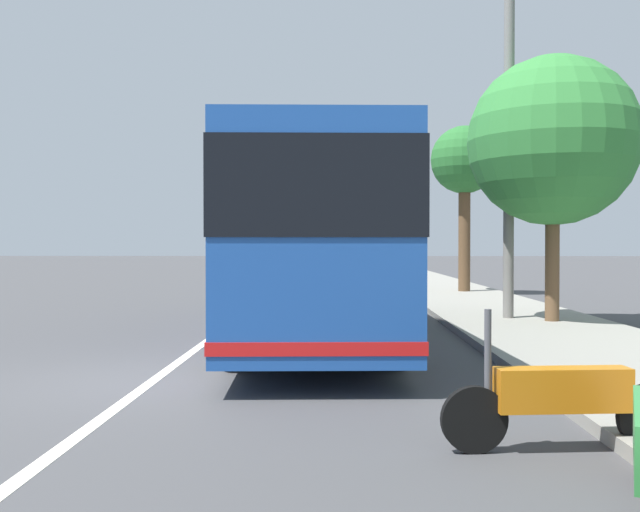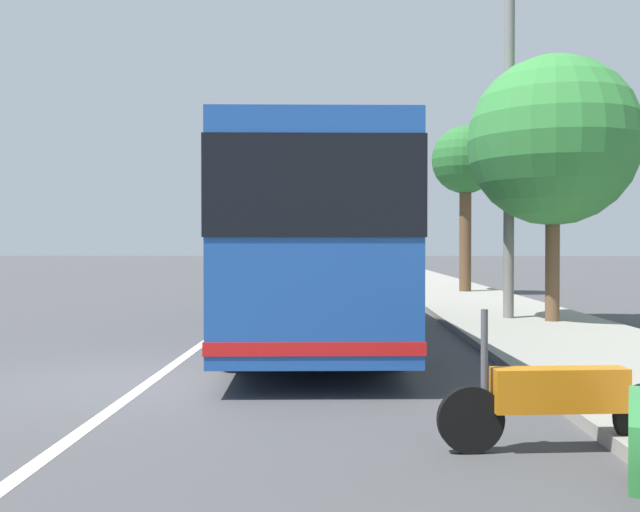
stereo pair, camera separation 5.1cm
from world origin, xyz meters
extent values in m
plane|color=#424244|center=(0.00, 0.00, 0.00)|extent=(220.00, 220.00, 0.00)
cube|color=gray|center=(10.00, -6.62, 0.07)|extent=(110.00, 3.60, 0.14)
cube|color=silver|center=(10.00, 0.00, 0.00)|extent=(110.00, 0.16, 0.01)
cube|color=#1E4C9E|center=(4.87, -1.93, 1.87)|extent=(12.23, 3.06, 3.04)
cube|color=black|center=(4.87, -1.93, 2.48)|extent=(12.27, 3.10, 1.19)
cube|color=red|center=(4.87, -1.93, 0.60)|extent=(12.26, 3.09, 0.16)
cylinder|color=black|center=(8.70, -0.60, 0.50)|extent=(1.01, 0.34, 1.00)
cylinder|color=black|center=(8.80, -2.93, 0.50)|extent=(1.01, 0.34, 1.00)
cylinder|color=black|center=(0.94, -0.93, 0.50)|extent=(1.01, 0.34, 1.00)
cylinder|color=black|center=(1.05, -3.26, 0.50)|extent=(1.01, 0.34, 1.00)
cylinder|color=black|center=(-3.16, -3.60, 0.29)|extent=(0.13, 0.59, 0.58)
cube|color=orange|center=(-3.09, -4.38, 0.54)|extent=(0.34, 1.18, 0.38)
cylinder|color=#4C4C51|center=(-3.15, -3.72, 0.89)|extent=(0.06, 0.06, 0.70)
cube|color=navy|center=(17.59, -2.35, 0.60)|extent=(4.01, 1.71, 0.85)
cube|color=black|center=(17.65, -2.35, 1.26)|extent=(2.01, 1.57, 0.46)
cylinder|color=black|center=(18.91, -1.58, 0.32)|extent=(0.64, 0.22, 0.64)
cylinder|color=black|center=(18.91, -3.12, 0.32)|extent=(0.64, 0.22, 0.64)
cylinder|color=black|center=(16.26, -1.58, 0.32)|extent=(0.64, 0.22, 0.64)
cylinder|color=black|center=(16.26, -3.12, 0.32)|extent=(0.64, 0.22, 0.64)
cube|color=navy|center=(24.50, -1.46, 0.56)|extent=(4.10, 2.20, 0.76)
cube|color=black|center=(24.28, -1.48, 1.17)|extent=(2.17, 1.90, 0.46)
cylinder|color=black|center=(25.74, -0.49, 0.32)|extent=(0.65, 0.27, 0.64)
cylinder|color=black|center=(25.87, -2.23, 0.32)|extent=(0.65, 0.27, 0.64)
cylinder|color=black|center=(23.13, -0.69, 0.32)|extent=(0.65, 0.27, 0.64)
cylinder|color=black|center=(23.26, -2.43, 0.32)|extent=(0.65, 0.27, 0.64)
cube|color=gray|center=(41.12, -1.96, 0.54)|extent=(4.07, 1.82, 0.71)
cube|color=black|center=(41.00, -1.95, 1.16)|extent=(1.85, 1.62, 0.53)
cylinder|color=black|center=(42.47, -1.23, 0.32)|extent=(0.65, 0.24, 0.64)
cylinder|color=black|center=(42.42, -2.77, 0.32)|extent=(0.65, 0.24, 0.64)
cylinder|color=black|center=(39.82, -1.14, 0.32)|extent=(0.65, 0.24, 0.64)
cylinder|color=black|center=(39.77, -2.69, 0.32)|extent=(0.65, 0.24, 0.64)
cube|color=gray|center=(30.41, -2.36, 0.56)|extent=(4.53, 2.12, 0.76)
cube|color=black|center=(30.27, -2.36, 1.17)|extent=(2.11, 1.84, 0.48)
cylinder|color=black|center=(31.92, -1.57, 0.32)|extent=(0.65, 0.25, 0.64)
cylinder|color=black|center=(31.83, -3.30, 0.32)|extent=(0.65, 0.25, 0.64)
cylinder|color=black|center=(28.99, -1.42, 0.32)|extent=(0.65, 0.25, 0.64)
cylinder|color=black|center=(28.90, -3.15, 0.32)|extent=(0.65, 0.25, 0.64)
cylinder|color=brown|center=(6.24, -7.13, 1.48)|extent=(0.31, 0.31, 2.96)
sphere|color=#337F38|center=(6.24, -7.13, 4.06)|extent=(3.68, 3.68, 3.68)
cylinder|color=brown|center=(16.25, -7.03, 2.07)|extent=(0.42, 0.42, 4.15)
sphere|color=#286B2D|center=(16.25, -7.03, 4.88)|extent=(2.43, 2.43, 2.43)
cylinder|color=slate|center=(6.87, -6.33, 4.38)|extent=(0.24, 0.24, 8.75)
camera|label=1|loc=(-9.20, -2.42, 1.79)|focal=39.50mm
camera|label=2|loc=(-9.20, -2.47, 1.79)|focal=39.50mm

